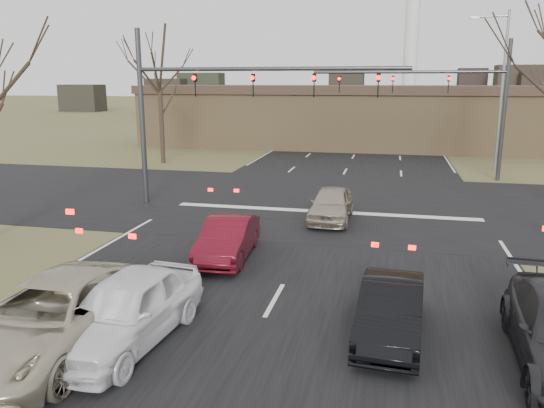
# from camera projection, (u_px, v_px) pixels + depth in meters

# --- Properties ---
(ground) EXTENTS (360.00, 360.00, 0.00)m
(ground) POSITION_uv_depth(u_px,v_px,m) (244.00, 356.00, 11.22)
(ground) COLOR brown
(ground) RESTS_ON ground
(road_main) EXTENTS (14.00, 300.00, 0.02)m
(road_main) POSITION_uv_depth(u_px,v_px,m) (370.00, 126.00, 68.21)
(road_main) COLOR black
(road_main) RESTS_ON ground
(road_cross) EXTENTS (200.00, 14.00, 0.02)m
(road_cross) POSITION_uv_depth(u_px,v_px,m) (328.00, 202.00, 25.46)
(road_cross) COLOR black
(road_cross) RESTS_ON ground
(building) EXTENTS (42.40, 10.40, 5.30)m
(building) POSITION_uv_depth(u_px,v_px,m) (383.00, 116.00, 46.28)
(building) COLOR olive
(building) RESTS_ON ground
(mast_arm_near) EXTENTS (12.12, 0.24, 8.00)m
(mast_arm_near) POSITION_uv_depth(u_px,v_px,m) (208.00, 95.00, 23.54)
(mast_arm_near) COLOR #383A3D
(mast_arm_near) RESTS_ON ground
(mast_arm_far) EXTENTS (11.12, 0.24, 8.00)m
(mast_arm_far) POSITION_uv_depth(u_px,v_px,m) (454.00, 93.00, 30.60)
(mast_arm_far) COLOR #383A3D
(mast_arm_far) RESTS_ON ground
(streetlight_right_far) EXTENTS (2.34, 0.25, 10.00)m
(streetlight_right_far) POSITION_uv_depth(u_px,v_px,m) (500.00, 83.00, 33.59)
(streetlight_right_far) COLOR gray
(streetlight_right_far) RESTS_ON ground
(tree_left_far) EXTENTS (5.70, 5.70, 9.50)m
(tree_left_far) POSITION_uv_depth(u_px,v_px,m) (158.00, 56.00, 36.10)
(tree_left_far) COLOR black
(tree_left_far) RESTS_ON ground
(car_silver_suv) EXTENTS (2.66, 5.68, 1.57)m
(car_silver_suv) POSITION_uv_depth(u_px,v_px,m) (53.00, 316.00, 11.31)
(car_silver_suv) COLOR #B9AF96
(car_silver_suv) RESTS_ON ground
(car_white_sedan) EXTENTS (2.28, 4.77, 1.57)m
(car_white_sedan) POSITION_uv_depth(u_px,v_px,m) (127.00, 309.00, 11.67)
(car_white_sedan) COLOR white
(car_white_sedan) RESTS_ON ground
(car_black_hatch) EXTENTS (1.58, 4.00, 1.29)m
(car_black_hatch) POSITION_uv_depth(u_px,v_px,m) (391.00, 309.00, 11.99)
(car_black_hatch) COLOR black
(car_black_hatch) RESTS_ON ground
(car_red_ahead) EXTENTS (1.72, 4.19, 1.35)m
(car_red_ahead) POSITION_uv_depth(u_px,v_px,m) (228.00, 238.00, 17.30)
(car_red_ahead) COLOR #520B17
(car_red_ahead) RESTS_ON ground
(car_silver_ahead) EXTENTS (1.67, 4.11, 1.40)m
(car_silver_ahead) POSITION_uv_depth(u_px,v_px,m) (331.00, 204.00, 22.01)
(car_silver_ahead) COLOR #A69986
(car_silver_ahead) RESTS_ON ground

